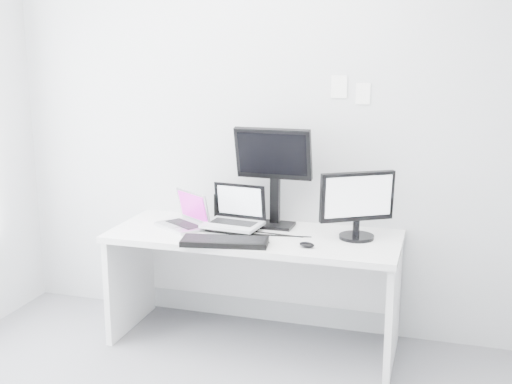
# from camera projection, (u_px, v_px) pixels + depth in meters

# --- Properties ---
(back_wall) EXTENTS (3.60, 0.00, 3.60)m
(back_wall) POSITION_uv_depth(u_px,v_px,m) (269.00, 127.00, 4.18)
(back_wall) COLOR #B8BABC
(back_wall) RESTS_ON ground
(desk) EXTENTS (1.80, 0.70, 0.73)m
(desk) POSITION_uv_depth(u_px,v_px,m) (254.00, 289.00, 4.08)
(desk) COLOR white
(desk) RESTS_ON ground
(macbook) EXTENTS (0.40, 0.38, 0.24)m
(macbook) POSITION_uv_depth(u_px,v_px,m) (181.00, 209.00, 4.10)
(macbook) COLOR #AFAFB4
(macbook) RESTS_ON desk
(speaker) EXTENTS (0.11, 0.11, 0.18)m
(speaker) POSITION_uv_depth(u_px,v_px,m) (222.00, 206.00, 4.32)
(speaker) COLOR black
(speaker) RESTS_ON desk
(dell_laptop) EXTENTS (0.38, 0.31, 0.29)m
(dell_laptop) POSITION_uv_depth(u_px,v_px,m) (232.00, 208.00, 4.03)
(dell_laptop) COLOR silver
(dell_laptop) RESTS_ON desk
(rear_monitor) EXTENTS (0.49, 0.18, 0.66)m
(rear_monitor) POSITION_uv_depth(u_px,v_px,m) (274.00, 176.00, 4.07)
(rear_monitor) COLOR black
(rear_monitor) RESTS_ON desk
(samsung_monitor) EXTENTS (0.51, 0.42, 0.42)m
(samsung_monitor) POSITION_uv_depth(u_px,v_px,m) (358.00, 204.00, 3.85)
(samsung_monitor) COLOR black
(samsung_monitor) RESTS_ON desk
(keyboard) EXTENTS (0.53, 0.27, 0.03)m
(keyboard) POSITION_uv_depth(u_px,v_px,m) (225.00, 242.00, 3.77)
(keyboard) COLOR black
(keyboard) RESTS_ON desk
(mouse) EXTENTS (0.11, 0.09, 0.03)m
(mouse) POSITION_uv_depth(u_px,v_px,m) (307.00, 245.00, 3.72)
(mouse) COLOR black
(mouse) RESTS_ON desk
(wall_note_0) EXTENTS (0.10, 0.00, 0.14)m
(wall_note_0) POSITION_uv_depth(u_px,v_px,m) (339.00, 87.00, 3.99)
(wall_note_0) COLOR white
(wall_note_0) RESTS_ON back_wall
(wall_note_1) EXTENTS (0.09, 0.00, 0.13)m
(wall_note_1) POSITION_uv_depth(u_px,v_px,m) (363.00, 94.00, 3.96)
(wall_note_1) COLOR white
(wall_note_1) RESTS_ON back_wall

